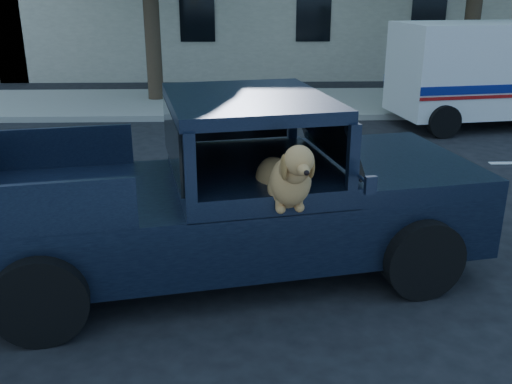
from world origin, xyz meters
TOP-DOWN VIEW (x-y plane):
  - ground at (0.00, 0.00)m, footprint 120.00×120.00m
  - far_sidewalk at (0.00, 9.20)m, footprint 60.00×4.00m
  - lane_stripes at (2.00, 3.40)m, footprint 21.60×0.14m
  - pickup_truck at (-1.88, -0.77)m, footprint 6.12×3.44m
  - mail_truck at (4.26, 6.62)m, footprint 4.69×2.83m

SIDE VIEW (x-z plane):
  - ground at x=0.00m, z-range 0.00..0.00m
  - lane_stripes at x=2.00m, z-range 0.00..0.01m
  - far_sidewalk at x=0.00m, z-range 0.00..0.15m
  - pickup_truck at x=-1.88m, z-range -0.34..1.74m
  - mail_truck at x=4.26m, z-range -0.15..2.28m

